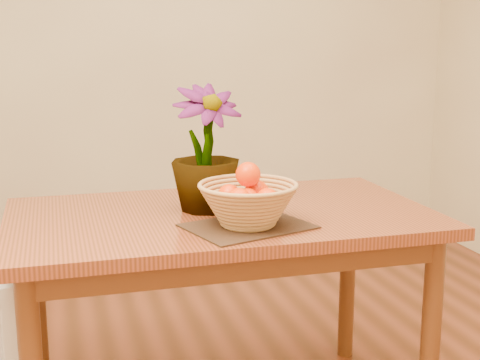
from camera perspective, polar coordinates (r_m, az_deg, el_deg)
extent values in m
cube|color=#FAEEBE|center=(4.08, -8.52, 12.28)|extent=(4.00, 0.02, 2.70)
cube|color=brown|center=(2.24, -1.60, -3.24)|extent=(1.40, 0.80, 0.04)
cube|color=#542D13|center=(2.26, -1.59, -4.71)|extent=(1.28, 0.68, 0.08)
cylinder|color=#542D13|center=(2.32, 15.94, -13.01)|extent=(0.06, 0.06, 0.71)
cylinder|color=#542D13|center=(2.60, -16.94, -10.29)|extent=(0.06, 0.06, 0.71)
cylinder|color=#542D13|center=(2.84, 9.16, -8.00)|extent=(0.06, 0.06, 0.71)
cube|color=#371E14|center=(2.06, 0.68, -3.97)|extent=(0.42, 0.37, 0.01)
cylinder|color=tan|center=(2.05, 0.68, -3.79)|extent=(0.16, 0.16, 0.01)
sphere|color=#FF3F04|center=(2.03, 0.69, -1.61)|extent=(0.06, 0.06, 0.06)
sphere|color=#FF3F04|center=(2.09, 1.43, -1.05)|extent=(0.08, 0.08, 0.08)
sphere|color=#FF3F04|center=(2.06, -0.93, -1.34)|extent=(0.07, 0.07, 0.07)
sphere|color=#FF3F04|center=(1.98, -0.09, -1.81)|extent=(0.08, 0.08, 0.08)
sphere|color=#FF3F04|center=(2.01, 2.35, -1.69)|extent=(0.07, 0.07, 0.07)
sphere|color=#FF3F04|center=(2.05, 0.69, 0.47)|extent=(0.08, 0.08, 0.08)
imported|color=#1F4B15|center=(2.22, -2.95, 2.70)|extent=(0.27, 0.27, 0.42)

